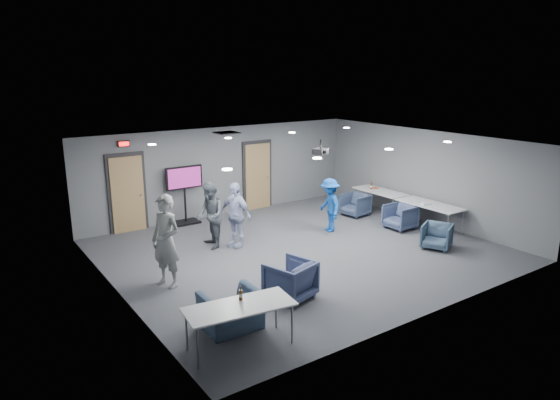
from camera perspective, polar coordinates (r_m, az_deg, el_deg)
floor at (r=12.49m, az=2.45°, el=-5.78°), size 9.00×9.00×0.00m
ceiling at (r=11.82m, az=2.59°, el=6.57°), size 9.00×9.00×0.00m
wall_back at (r=15.38m, az=-6.51°, el=3.29°), size 9.00×0.02×2.70m
wall_front at (r=9.35m, az=17.49°, el=-4.83°), size 9.00×0.02×2.70m
wall_left at (r=10.13m, az=-18.29°, el=-3.39°), size 0.02×8.00×2.70m
wall_right at (r=15.16m, az=16.23°, el=2.63°), size 0.02×8.00×2.70m
door_left at (r=14.28m, az=-17.04°, el=0.68°), size 1.06×0.17×2.24m
door_right at (r=15.99m, az=-2.60°, el=2.77°), size 1.06×0.17×2.24m
exit_sign at (r=14.00m, az=-17.44°, el=6.15°), size 0.32×0.08×0.16m
hvac_diffuser at (r=13.89m, az=-6.13°, el=7.66°), size 0.60×0.60×0.03m
downlights at (r=11.82m, az=2.59°, el=6.50°), size 6.18×3.78×0.02m
person_a at (r=10.46m, az=-12.90°, el=-4.63°), size 0.71×0.84×1.94m
person_b at (r=12.57m, az=-7.99°, el=-1.77°), size 0.78×0.92×1.67m
person_c at (r=12.59m, az=-5.13°, el=-1.68°), size 0.69×1.05×1.66m
person_d at (r=13.81m, az=5.69°, el=-0.58°), size 0.79×1.08×1.49m
chair_right_a at (r=15.48m, az=8.57°, el=-0.54°), size 0.83×0.81×0.68m
chair_right_b at (r=14.44m, az=13.56°, el=-1.88°), size 0.78×0.76×0.70m
chair_right_c at (r=13.14m, az=17.48°, el=-3.97°), size 0.93×0.92×0.64m
chair_front_a at (r=9.87m, az=1.16°, el=-9.10°), size 1.02×1.04×0.77m
chair_front_b at (r=8.86m, az=-5.47°, el=-12.50°), size 1.03×0.90×0.65m
table_right_a at (r=15.75m, az=11.39°, el=0.88°), size 0.74×1.77×0.73m
table_right_b at (r=14.54m, az=16.74°, el=-0.60°), size 0.80×1.91×0.73m
table_front_left at (r=8.15m, az=-4.65°, el=-12.23°), size 1.84×0.95×0.73m
bottle_front at (r=8.26m, az=-4.52°, el=-10.75°), size 0.07×0.07×0.25m
bottle_right at (r=15.88m, az=10.39°, el=1.56°), size 0.07×0.07×0.26m
snack_box at (r=16.01m, az=10.87°, el=1.36°), size 0.19×0.16×0.04m
wrapper at (r=14.42m, az=16.33°, el=-0.41°), size 0.28×0.23×0.06m
tv_stand at (r=14.65m, az=-10.84°, el=0.98°), size 1.11×0.53×1.70m
projector at (r=12.47m, az=4.65°, el=5.59°), size 0.42×0.39×0.36m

